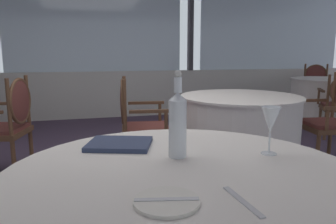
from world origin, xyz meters
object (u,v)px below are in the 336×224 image
(side_plate, at_px, (167,201))
(dining_chair_0_1, at_px, (316,85))
(water_bottle, at_px, (178,123))
(wine_glass, at_px, (271,121))
(dining_chair_1_0, at_px, (335,114))
(dining_chair_2_1, at_px, (9,119))
(dining_chair_1_1, at_px, (137,119))
(menu_book, at_px, (120,144))

(side_plate, relative_size, dining_chair_0_1, 0.19)
(water_bottle, distance_m, dining_chair_0_1, 5.82)
(wine_glass, xyz_separation_m, dining_chair_0_1, (3.68, 4.23, -0.34))
(dining_chair_1_0, bearing_deg, side_plate, 46.88)
(side_plate, relative_size, dining_chair_2_1, 0.20)
(dining_chair_1_0, xyz_separation_m, dining_chair_2_1, (-3.22, 0.56, -0.00))
(dining_chair_0_1, height_order, dining_chair_2_1, dining_chair_0_1)
(dining_chair_0_1, relative_size, dining_chair_1_0, 0.99)
(dining_chair_0_1, relative_size, dining_chair_1_1, 1.02)
(side_plate, bearing_deg, dining_chair_2_1, 110.17)
(dining_chair_1_0, bearing_deg, wine_glass, 48.93)
(wine_glass, xyz_separation_m, dining_chair_1_1, (-0.25, 1.85, -0.35))
(side_plate, xyz_separation_m, menu_book, (-0.06, 0.60, 0.01))
(dining_chair_1_0, bearing_deg, menu_book, 36.28)
(wine_glass, bearing_deg, menu_book, 154.98)
(dining_chair_0_1, bearing_deg, side_plate, -12.95)
(dining_chair_1_0, height_order, dining_chair_2_1, dining_chair_1_0)
(side_plate, relative_size, dining_chair_1_1, 0.20)
(dining_chair_2_1, bearing_deg, side_plate, 123.81)
(side_plate, relative_size, menu_book, 0.69)
(dining_chair_1_0, relative_size, dining_chair_2_1, 1.02)
(wine_glass, height_order, dining_chair_2_1, wine_glass)
(water_bottle, relative_size, dining_chair_2_1, 0.36)
(side_plate, height_order, dining_chair_0_1, dining_chair_0_1)
(menu_book, relative_size, dining_chair_2_1, 0.29)
(dining_chair_1_1, bearing_deg, dining_chair_1_0, -0.00)
(menu_book, xyz_separation_m, dining_chair_2_1, (-0.85, 1.89, -0.22))
(side_plate, bearing_deg, dining_chair_1_1, 82.98)
(water_bottle, distance_m, dining_chair_1_0, 2.67)
(menu_book, xyz_separation_m, dining_chair_1_1, (0.33, 1.58, -0.22))
(water_bottle, xyz_separation_m, dining_chair_1_0, (2.16, 1.54, -0.35))
(wine_glass, relative_size, dining_chair_1_0, 0.20)
(dining_chair_1_1, bearing_deg, menu_book, -94.89)
(dining_chair_0_1, height_order, dining_chair_1_1, dining_chair_0_1)
(wine_glass, relative_size, dining_chair_2_1, 0.21)
(water_bottle, height_order, dining_chair_0_1, water_bottle)
(side_plate, distance_m, wine_glass, 0.63)
(side_plate, distance_m, dining_chair_1_1, 2.20)
(dining_chair_1_1, bearing_deg, wine_glass, -75.22)
(menu_book, xyz_separation_m, dining_chair_1_0, (2.37, 1.33, -0.22))
(dining_chair_1_1, bearing_deg, side_plate, -90.03)
(water_bottle, height_order, dining_chair_2_1, water_bottle)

